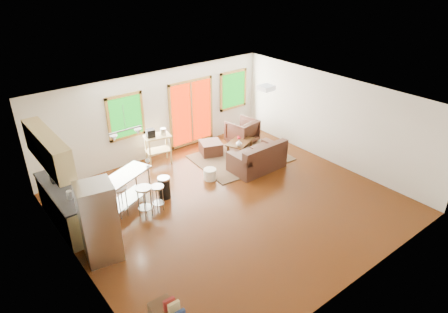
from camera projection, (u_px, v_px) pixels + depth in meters
floor at (231, 204)px, 9.96m from camera, size 7.50×7.00×0.02m
ceiling at (232, 104)px, 8.76m from camera, size 7.50×7.00×0.02m
back_wall at (157, 115)px, 11.81m from camera, size 7.50×0.02×2.60m
left_wall at (73, 216)px, 7.29m from camera, size 0.02×7.00×2.60m
right_wall at (333, 120)px, 11.44m from camera, size 0.02×7.00×2.60m
front_wall at (360, 230)px, 6.91m from camera, size 7.50×0.02×2.60m
window_left at (126, 117)px, 11.13m from camera, size 1.10×0.05×1.30m
french_doors at (192, 113)px, 12.53m from camera, size 1.60×0.05×2.10m
window_right at (233, 90)px, 13.28m from camera, size 1.10×0.05×1.30m
rug at (241, 158)px, 12.14m from camera, size 2.84×2.27×0.03m
loveseat at (258, 159)px, 11.39m from camera, size 1.58×0.90×0.84m
coffee_table at (240, 143)px, 12.37m from camera, size 1.09×0.89×0.38m
armchair at (242, 130)px, 12.97m from camera, size 0.96×0.92×0.87m
ottoman at (211, 148)px, 12.30m from camera, size 0.79×0.79×0.41m
pouf at (210, 174)px, 10.96m from camera, size 0.37×0.37×0.31m
vase at (239, 142)px, 11.95m from camera, size 0.22×0.23×0.31m
cabinets at (61, 190)px, 8.79m from camera, size 0.64×2.24×2.30m
refrigerator at (100, 222)px, 7.85m from camera, size 0.79×0.77×1.71m
island at (125, 186)px, 9.51m from camera, size 1.54×1.09×0.91m
cup at (148, 160)px, 9.86m from camera, size 0.14×0.12×0.11m
bar_stool_a at (120, 195)px, 9.24m from camera, size 0.41×0.41×0.77m
bar_stool_b at (144, 195)px, 9.22m from camera, size 0.46×0.46×0.80m
bar_stool_c at (158, 192)px, 9.48m from camera, size 0.34×0.34×0.68m
trash_can at (164, 187)px, 10.07m from camera, size 0.33×0.33×0.58m
kitchen_cart at (157, 140)px, 11.52m from camera, size 0.81×0.61×1.12m
ceiling_flush at (266, 88)px, 10.10m from camera, size 0.35×0.35×0.12m
pendant_light at (126, 134)px, 9.09m from camera, size 0.80×0.18×0.79m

